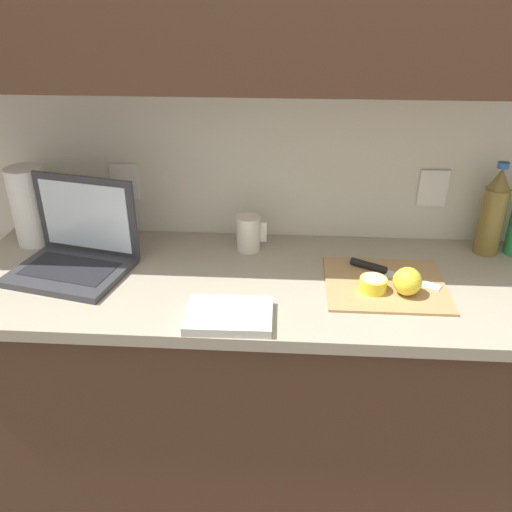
{
  "coord_description": "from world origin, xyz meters",
  "views": [
    {
      "loc": [
        -0.22,
        -1.35,
        1.69
      ],
      "look_at": [
        -0.31,
        -0.01,
        0.98
      ],
      "focal_mm": 38.0,
      "sensor_mm": 36.0,
      "label": 1
    }
  ],
  "objects_px": {
    "cutting_board": "(385,284)",
    "bottle_oil_tall": "(493,213)",
    "laptop": "(77,249)",
    "knife": "(379,269)",
    "measuring_cup": "(249,233)",
    "paper_towel_roll": "(30,206)",
    "lemon_half_cut": "(373,284)",
    "lemon_whole_beside": "(407,281)"
  },
  "relations": [
    {
      "from": "lemon_half_cut",
      "to": "paper_towel_roll",
      "type": "height_order",
      "value": "paper_towel_roll"
    },
    {
      "from": "lemon_half_cut",
      "to": "lemon_whole_beside",
      "type": "bearing_deg",
      "value": -7.82
    },
    {
      "from": "knife",
      "to": "bottle_oil_tall",
      "type": "xyz_separation_m",
      "value": [
        0.35,
        0.17,
        0.12
      ]
    },
    {
      "from": "cutting_board",
      "to": "measuring_cup",
      "type": "height_order",
      "value": "measuring_cup"
    },
    {
      "from": "knife",
      "to": "lemon_half_cut",
      "type": "bearing_deg",
      "value": -77.02
    },
    {
      "from": "measuring_cup",
      "to": "lemon_half_cut",
      "type": "bearing_deg",
      "value": -33.86
    },
    {
      "from": "cutting_board",
      "to": "lemon_whole_beside",
      "type": "relative_size",
      "value": 4.3
    },
    {
      "from": "cutting_board",
      "to": "lemon_whole_beside",
      "type": "height_order",
      "value": "lemon_whole_beside"
    },
    {
      "from": "cutting_board",
      "to": "knife",
      "type": "xyz_separation_m",
      "value": [
        -0.01,
        0.06,
        0.01
      ]
    },
    {
      "from": "knife",
      "to": "lemon_whole_beside",
      "type": "xyz_separation_m",
      "value": [
        0.06,
        -0.12,
        0.03
      ]
    },
    {
      "from": "cutting_board",
      "to": "lemon_half_cut",
      "type": "distance_m",
      "value": 0.06
    },
    {
      "from": "laptop",
      "to": "bottle_oil_tall",
      "type": "xyz_separation_m",
      "value": [
        1.24,
        0.18,
        0.07
      ]
    },
    {
      "from": "laptop",
      "to": "cutting_board",
      "type": "xyz_separation_m",
      "value": [
        0.9,
        -0.05,
        -0.06
      ]
    },
    {
      "from": "laptop",
      "to": "lemon_half_cut",
      "type": "distance_m",
      "value": 0.86
    },
    {
      "from": "lemon_half_cut",
      "to": "paper_towel_roll",
      "type": "relative_size",
      "value": 0.3
    },
    {
      "from": "laptop",
      "to": "knife",
      "type": "distance_m",
      "value": 0.89
    },
    {
      "from": "bottle_oil_tall",
      "to": "lemon_half_cut",
      "type": "bearing_deg",
      "value": -144.95
    },
    {
      "from": "cutting_board",
      "to": "lemon_half_cut",
      "type": "xyz_separation_m",
      "value": [
        -0.04,
        -0.04,
        0.02
      ]
    },
    {
      "from": "measuring_cup",
      "to": "laptop",
      "type": "bearing_deg",
      "value": -163.0
    },
    {
      "from": "lemon_half_cut",
      "to": "lemon_whole_beside",
      "type": "distance_m",
      "value": 0.09
    },
    {
      "from": "laptop",
      "to": "lemon_half_cut",
      "type": "height_order",
      "value": "laptop"
    },
    {
      "from": "cutting_board",
      "to": "knife",
      "type": "height_order",
      "value": "knife"
    },
    {
      "from": "laptop",
      "to": "cutting_board",
      "type": "height_order",
      "value": "laptop"
    },
    {
      "from": "laptop",
      "to": "measuring_cup",
      "type": "relative_size",
      "value": 3.29
    },
    {
      "from": "knife",
      "to": "measuring_cup",
      "type": "height_order",
      "value": "measuring_cup"
    },
    {
      "from": "lemon_half_cut",
      "to": "knife",
      "type": "bearing_deg",
      "value": 73.35
    },
    {
      "from": "measuring_cup",
      "to": "bottle_oil_tall",
      "type": "bearing_deg",
      "value": 2.16
    },
    {
      "from": "laptop",
      "to": "bottle_oil_tall",
      "type": "relative_size",
      "value": 1.26
    },
    {
      "from": "cutting_board",
      "to": "bottle_oil_tall",
      "type": "height_order",
      "value": "bottle_oil_tall"
    },
    {
      "from": "cutting_board",
      "to": "lemon_half_cut",
      "type": "bearing_deg",
      "value": -135.15
    },
    {
      "from": "cutting_board",
      "to": "measuring_cup",
      "type": "relative_size",
      "value": 2.97
    },
    {
      "from": "paper_towel_roll",
      "to": "cutting_board",
      "type": "bearing_deg",
      "value": -10.86
    },
    {
      "from": "lemon_whole_beside",
      "to": "measuring_cup",
      "type": "relative_size",
      "value": 0.69
    },
    {
      "from": "cutting_board",
      "to": "measuring_cup",
      "type": "distance_m",
      "value": 0.45
    },
    {
      "from": "lemon_whole_beside",
      "to": "paper_towel_roll",
      "type": "xyz_separation_m",
      "value": [
        -1.15,
        0.26,
        0.08
      ]
    },
    {
      "from": "lemon_half_cut",
      "to": "paper_towel_roll",
      "type": "distance_m",
      "value": 1.09
    },
    {
      "from": "lemon_whole_beside",
      "to": "measuring_cup",
      "type": "height_order",
      "value": "measuring_cup"
    },
    {
      "from": "lemon_whole_beside",
      "to": "bottle_oil_tall",
      "type": "relative_size",
      "value": 0.26
    },
    {
      "from": "lemon_whole_beside",
      "to": "knife",
      "type": "bearing_deg",
      "value": 115.79
    },
    {
      "from": "laptop",
      "to": "knife",
      "type": "bearing_deg",
      "value": 13.87
    },
    {
      "from": "measuring_cup",
      "to": "paper_towel_roll",
      "type": "xyz_separation_m",
      "value": [
        -0.7,
        0.01,
        0.07
      ]
    },
    {
      "from": "lemon_whole_beside",
      "to": "measuring_cup",
      "type": "distance_m",
      "value": 0.52
    }
  ]
}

